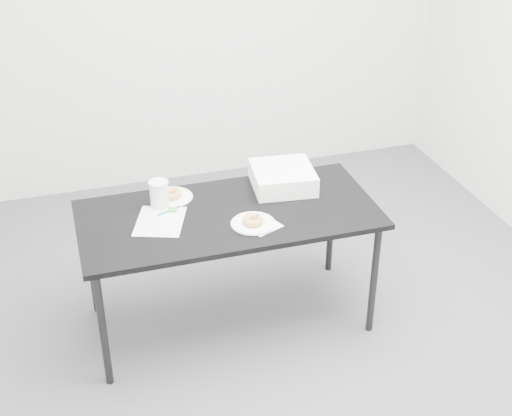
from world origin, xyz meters
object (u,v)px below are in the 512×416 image
object	(u,v)px
table	(229,221)
donut_far	(172,194)
donut_near	(253,220)
plate_near	(253,224)
scorecard	(160,221)
bakery_box	(283,178)
coffee_cup	(159,194)
pen	(169,211)
plate_far	(172,197)

from	to	relation	value
table	donut_far	bearing A→B (deg)	136.26
donut_near	table	bearing A→B (deg)	119.58
table	plate_near	bearing A→B (deg)	-59.96
scorecard	bakery_box	world-z (taller)	bakery_box
plate_near	donut_far	xyz separation A→B (m)	(-0.34, 0.40, 0.02)
plate_near	coffee_cup	distance (m)	0.53
plate_near	donut_far	distance (m)	0.52
scorecard	donut_far	bearing A→B (deg)	84.41
donut_far	bakery_box	bearing A→B (deg)	-5.25
plate_near	bakery_box	size ratio (longest dim) A/B	0.69
donut_near	bakery_box	size ratio (longest dim) A/B	0.32
pen	bakery_box	xyz separation A→B (m)	(0.66, 0.09, 0.05)
plate_near	pen	bearing A→B (deg)	146.98
table	pen	bearing A→B (deg)	162.66
plate_near	donut_near	bearing A→B (deg)	-45.00
scorecard	pen	distance (m)	0.10
table	plate_far	distance (m)	0.35
table	scorecard	distance (m)	0.36
plate_far	donut_far	xyz separation A→B (m)	(0.00, -0.00, 0.02)
donut_near	plate_far	size ratio (longest dim) A/B	0.48
pen	donut_near	xyz separation A→B (m)	(0.38, -0.25, 0.02)
pen	donut_near	world-z (taller)	donut_near
scorecard	coffee_cup	distance (m)	0.17
donut_near	coffee_cup	bearing A→B (deg)	142.03
plate_near	donut_far	world-z (taller)	donut_far
donut_near	plate_far	xyz separation A→B (m)	(-0.34, 0.40, -0.02)
donut_far	bakery_box	world-z (taller)	bakery_box
pen	bakery_box	distance (m)	0.67
table	plate_far	size ratio (longest dim) A/B	7.01
donut_near	scorecard	bearing A→B (deg)	159.08
pen	plate_far	size ratio (longest dim) A/B	0.62
scorecard	coffee_cup	size ratio (longest dim) A/B	2.04
donut_far	table	bearing A→B (deg)	-44.19
plate_far	table	bearing A→B (deg)	-44.19
plate_far	donut_far	size ratio (longest dim) A/B	2.13
plate_far	pen	bearing A→B (deg)	-108.08
donut_far	plate_far	bearing A→B (deg)	90.00
plate_near	scorecard	bearing A→B (deg)	159.08
bakery_box	donut_far	bearing A→B (deg)	-178.51
pen	donut_far	xyz separation A→B (m)	(0.05, 0.15, 0.02)
plate_far	bakery_box	distance (m)	0.61
donut_near	pen	bearing A→B (deg)	146.98
bakery_box	scorecard	bearing A→B (deg)	-159.97
plate_far	coffee_cup	world-z (taller)	coffee_cup
plate_far	donut_far	distance (m)	0.02
table	scorecard	xyz separation A→B (m)	(-0.36, 0.02, 0.05)
plate_near	bakery_box	bearing A→B (deg)	51.04
coffee_cup	bakery_box	bearing A→B (deg)	1.32
table	plate_near	world-z (taller)	plate_near
plate_near	bakery_box	xyz separation A→B (m)	(0.27, 0.34, 0.05)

